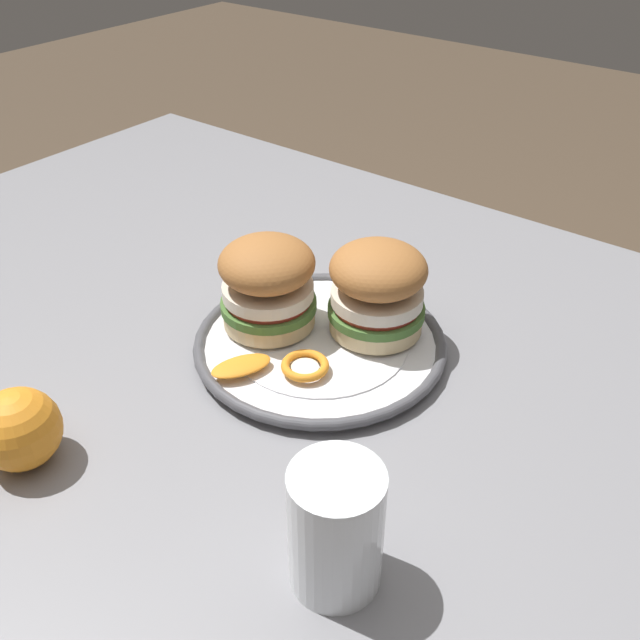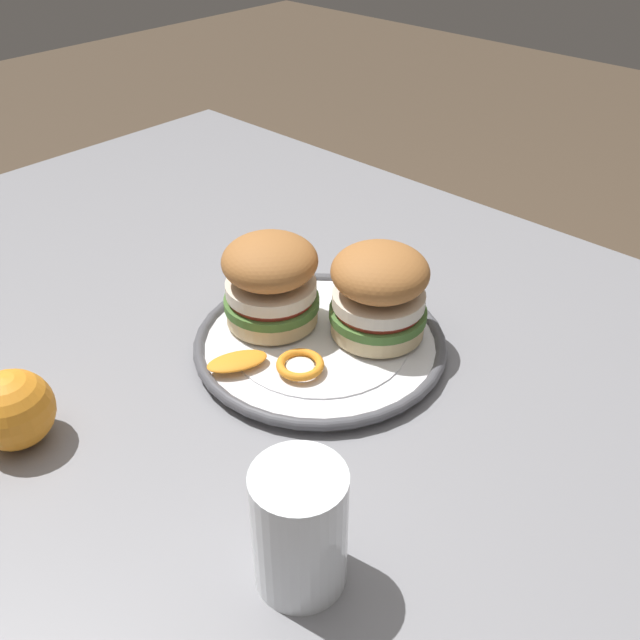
# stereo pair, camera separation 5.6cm
# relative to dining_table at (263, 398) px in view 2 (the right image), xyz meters

# --- Properties ---
(dining_table) EXTENTS (1.26, 0.90, 0.73)m
(dining_table) POSITION_rel_dining_table_xyz_m (0.00, 0.00, 0.00)
(dining_table) COLOR gray
(dining_table) RESTS_ON ground
(dinner_plate) EXTENTS (0.27, 0.27, 0.02)m
(dinner_plate) POSITION_rel_dining_table_xyz_m (0.07, 0.02, 0.11)
(dinner_plate) COLOR white
(dinner_plate) RESTS_ON dining_table
(sandwich_half_left) EXTENTS (0.14, 0.14, 0.10)m
(sandwich_half_left) POSITION_rel_dining_table_xyz_m (0.01, 0.01, 0.17)
(sandwich_half_left) COLOR beige
(sandwich_half_left) RESTS_ON dinner_plate
(sandwich_half_right) EXTENTS (0.13, 0.13, 0.10)m
(sandwich_half_right) POSITION_rel_dining_table_xyz_m (0.11, 0.07, 0.17)
(sandwich_half_right) COLOR beige
(sandwich_half_right) RESTS_ON dinner_plate
(orange_peel_curled) EXTENTS (0.07, 0.07, 0.01)m
(orange_peel_curled) POSITION_rel_dining_table_xyz_m (0.09, -0.03, 0.12)
(orange_peel_curled) COLOR orange
(orange_peel_curled) RESTS_ON dinner_plate
(orange_peel_strip_long) EXTENTS (0.06, 0.07, 0.01)m
(orange_peel_strip_long) POSITION_rel_dining_table_xyz_m (0.04, -0.07, 0.12)
(orange_peel_strip_long) COLOR orange
(orange_peel_strip_long) RESTS_ON dinner_plate
(drinking_glass) EXTENTS (0.07, 0.07, 0.11)m
(drinking_glass) POSITION_rel_dining_table_xyz_m (0.25, -0.19, 0.14)
(drinking_glass) COLOR white
(drinking_glass) RESTS_ON dining_table
(whole_orange) EXTENTS (0.07, 0.07, 0.07)m
(whole_orange) POSITION_rel_dining_table_xyz_m (-0.04, -0.26, 0.14)
(whole_orange) COLOR orange
(whole_orange) RESTS_ON dining_table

